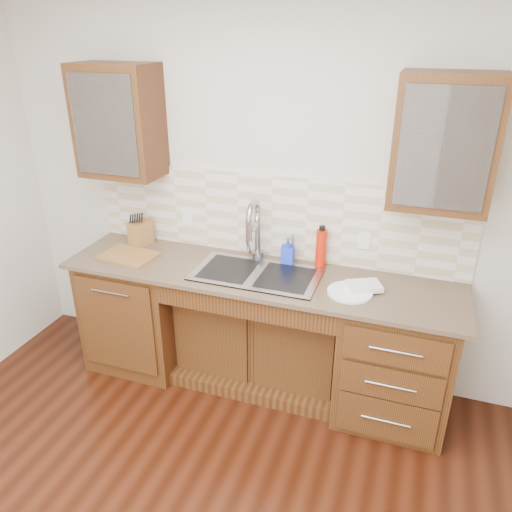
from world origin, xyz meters
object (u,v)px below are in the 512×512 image
(water_bottle, at_px, (321,248))
(soap_bottle, at_px, (288,251))
(plate, at_px, (350,292))
(knife_block, at_px, (141,233))
(cutting_board, at_px, (129,256))

(water_bottle, bearing_deg, soap_bottle, -172.63)
(plate, xyz_separation_m, knife_block, (-1.61, 0.24, 0.09))
(soap_bottle, relative_size, knife_block, 1.01)
(water_bottle, bearing_deg, knife_block, -176.71)
(knife_block, height_order, cutting_board, knife_block)
(water_bottle, height_order, cutting_board, water_bottle)
(soap_bottle, distance_m, cutting_board, 1.14)
(knife_block, bearing_deg, plate, 9.07)
(knife_block, bearing_deg, soap_bottle, 20.01)
(plate, relative_size, cutting_board, 0.72)
(knife_block, bearing_deg, cutting_board, -66.27)
(soap_bottle, bearing_deg, knife_block, 176.36)
(water_bottle, relative_size, plate, 0.95)
(soap_bottle, xyz_separation_m, cutting_board, (-1.11, -0.27, -0.09))
(water_bottle, xyz_separation_m, plate, (0.26, -0.32, -0.13))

